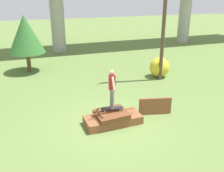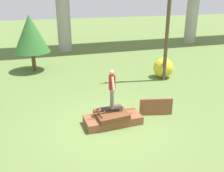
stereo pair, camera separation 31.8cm
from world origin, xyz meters
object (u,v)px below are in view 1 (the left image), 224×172
(utility_pole, at_px, (165,4))
(bush_yellow_flowering, at_px, (159,67))
(skateboard, at_px, (112,108))
(skater, at_px, (112,87))
(tree_behind_left, at_px, (25,34))

(utility_pole, distance_m, bush_yellow_flowering, 3.58)
(skateboard, xyz_separation_m, skater, (-0.00, 0.00, 0.86))
(skater, xyz_separation_m, utility_pole, (4.29, 3.80, 2.65))
(utility_pole, bearing_deg, bush_yellow_flowering, 67.23)
(bush_yellow_flowering, bearing_deg, tree_behind_left, 152.83)
(bush_yellow_flowering, bearing_deg, utility_pole, -112.77)
(utility_pole, height_order, bush_yellow_flowering, utility_pole)
(skater, bearing_deg, skateboard, -86.42)
(skater, relative_size, utility_pole, 0.19)
(tree_behind_left, relative_size, bush_yellow_flowering, 2.99)
(bush_yellow_flowering, bearing_deg, skater, -136.42)
(skater, relative_size, bush_yellow_flowering, 1.29)
(skateboard, distance_m, skater, 0.86)
(skater, height_order, utility_pole, utility_pole)
(tree_behind_left, bearing_deg, skateboard, -71.54)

